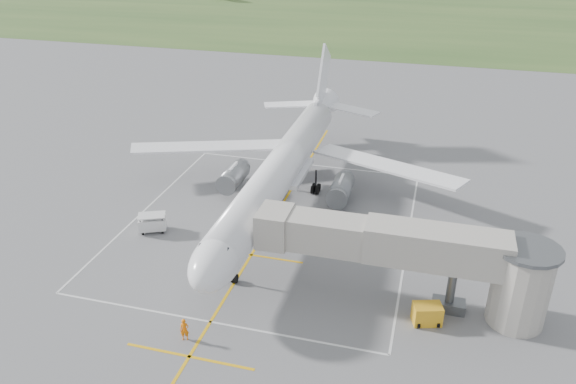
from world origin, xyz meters
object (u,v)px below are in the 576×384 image
(ramp_worker_nose, at_px, (184,330))
(ramp_worker_wing, at_px, (239,202))
(gpu_unit, at_px, (427,314))
(jet_bridge, at_px, (425,256))
(airliner, at_px, (282,168))
(baggage_cart, at_px, (152,223))

(ramp_worker_nose, bearing_deg, ramp_worker_wing, 79.07)
(gpu_unit, height_order, ramp_worker_wing, gpu_unit)
(jet_bridge, bearing_deg, ramp_worker_wing, 149.04)
(airliner, xyz_separation_m, jet_bridge, (15.72, -14.25, 0.35))
(gpu_unit, height_order, ramp_worker_nose, ramp_worker_nose)
(airliner, bearing_deg, jet_bridge, -42.19)
(airliner, bearing_deg, ramp_worker_nose, -92.59)
(baggage_cart, bearing_deg, ramp_worker_nose, -77.80)
(jet_bridge, distance_m, gpu_unit, 4.49)
(gpu_unit, xyz_separation_m, baggage_cart, (-27.36, 7.13, 0.14))
(ramp_worker_nose, bearing_deg, gpu_unit, 1.75)
(gpu_unit, relative_size, baggage_cart, 0.81)
(jet_bridge, bearing_deg, ramp_worker_nose, -152.13)
(airliner, height_order, gpu_unit, airliner)
(baggage_cart, relative_size, ramp_worker_nose, 1.69)
(airliner, relative_size, ramp_worker_wing, 29.50)
(jet_bridge, xyz_separation_m, gpu_unit, (0.65, -2.05, -3.94))
(jet_bridge, distance_m, baggage_cart, 27.45)
(airliner, height_order, ramp_worker_nose, airliner)
(baggage_cart, bearing_deg, jet_bridge, -34.04)
(jet_bridge, distance_m, ramp_worker_nose, 19.35)
(jet_bridge, bearing_deg, airliner, 137.81)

